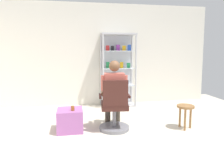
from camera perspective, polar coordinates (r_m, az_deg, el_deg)
name	(u,v)px	position (r m, az deg, el deg)	size (l,w,h in m)	color
back_wall	(101,55)	(5.79, -2.86, 5.34)	(6.00, 0.10, 2.70)	silver
display_cabinet_main	(118,69)	(5.64, 1.51, 1.45)	(0.90, 0.45, 1.90)	#B7B7BC
office_chair	(115,110)	(3.94, 0.69, -9.39)	(0.59, 0.56, 0.96)	slate
seated_shopkeeper	(114,91)	(4.03, 0.49, -4.38)	(0.52, 0.59, 1.29)	#3F382D
storage_crate	(70,120)	(4.07, -11.16, -11.84)	(0.46, 0.46, 0.40)	#9E599E
tea_glass	(73,108)	(3.92, -10.47, -8.87)	(0.06, 0.06, 0.08)	brown
wooden_stool	(185,110)	(4.28, 19.05, -9.00)	(0.32, 0.32, 0.45)	olive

